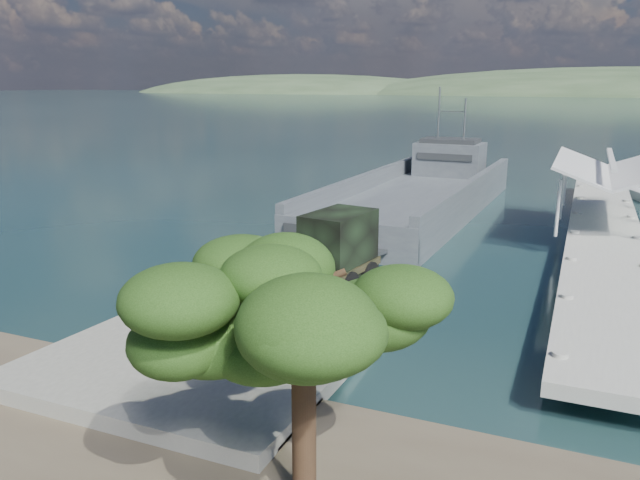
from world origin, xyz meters
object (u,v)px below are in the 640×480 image
at_px(landing_craft, 417,203).
at_px(soldier, 215,296).
at_px(military_truck, 323,258).
at_px(overhang_tree, 292,305).
at_px(pier, 605,220).

height_order(landing_craft, soldier, landing_craft).
bearing_deg(military_truck, overhang_tree, -60.46).
xyz_separation_m(pier, landing_craft, (-12.87, 5.14, -0.78)).
bearing_deg(soldier, military_truck, 48.18).
relative_size(pier, military_truck, 5.58).
distance_m(military_truck, soldier, 5.06).
xyz_separation_m(military_truck, overhang_tree, (4.51, -12.46, 2.68)).
height_order(pier, military_truck, pier).
relative_size(landing_craft, overhang_tree, 5.03).
bearing_deg(landing_craft, overhang_tree, -78.10).
bearing_deg(soldier, pier, 49.13).
relative_size(military_truck, soldier, 4.46).
relative_size(military_truck, overhang_tree, 1.16).
relative_size(pier, overhang_tree, 6.49).
bearing_deg(landing_craft, military_truck, -84.28).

